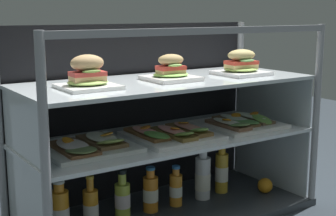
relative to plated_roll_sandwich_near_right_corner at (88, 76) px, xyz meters
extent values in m
cube|color=#30353A|center=(0.38, 0.03, -0.63)|extent=(1.29, 0.54, 0.03)
cylinder|color=gray|center=(-0.25, -0.22, -0.24)|extent=(0.03, 0.03, 0.83)
cylinder|color=gray|center=(1.01, -0.22, -0.24)|extent=(0.03, 0.03, 0.83)
cylinder|color=gray|center=(1.01, 0.29, -0.24)|extent=(0.03, 0.03, 0.83)
cube|color=gray|center=(0.38, -0.22, 0.16)|extent=(1.26, 0.03, 0.03)
cube|color=black|center=(0.38, 0.30, -0.22)|extent=(1.23, 0.01, 0.80)
cube|color=silver|center=(-0.23, 0.03, -0.46)|extent=(0.01, 0.48, 0.32)
cube|color=silver|center=(0.99, 0.03, -0.46)|extent=(0.01, 0.48, 0.32)
cube|color=silver|center=(0.38, 0.03, -0.29)|extent=(1.24, 0.50, 0.01)
cube|color=silver|center=(-0.23, 0.03, -0.17)|extent=(0.01, 0.48, 0.22)
cube|color=silver|center=(0.99, 0.03, -0.17)|extent=(0.01, 0.48, 0.22)
cube|color=silver|center=(0.38, 0.03, -0.05)|extent=(1.24, 0.50, 0.01)
cube|color=white|center=(0.00, 0.00, -0.04)|extent=(0.20, 0.20, 0.01)
ellipsoid|color=#A1C761|center=(0.00, 0.00, -0.02)|extent=(0.15, 0.13, 0.02)
cube|color=tan|center=(0.00, 0.00, -0.01)|extent=(0.13, 0.08, 0.02)
cube|color=#BB3C34|center=(0.00, 0.00, 0.01)|extent=(0.13, 0.09, 0.02)
ellipsoid|color=olive|center=(0.00, -0.03, 0.02)|extent=(0.07, 0.03, 0.01)
ellipsoid|color=tan|center=(0.00, 0.00, 0.05)|extent=(0.13, 0.09, 0.06)
cube|color=white|center=(0.37, 0.01, -0.04)|extent=(0.20, 0.20, 0.02)
ellipsoid|color=#8CCF57|center=(0.37, 0.01, -0.02)|extent=(0.15, 0.13, 0.01)
cube|color=tan|center=(0.37, 0.01, -0.01)|extent=(0.11, 0.08, 0.02)
cube|color=red|center=(0.37, 0.01, 0.01)|extent=(0.12, 0.08, 0.02)
ellipsoid|color=#8FC360|center=(0.37, -0.02, 0.02)|extent=(0.07, 0.03, 0.01)
ellipsoid|color=tan|center=(0.37, 0.01, 0.04)|extent=(0.12, 0.08, 0.05)
cube|color=white|center=(0.74, -0.01, -0.04)|extent=(0.20, 0.20, 0.02)
ellipsoid|color=#92B351|center=(0.74, -0.01, -0.02)|extent=(0.16, 0.14, 0.02)
cube|color=#DFC779|center=(0.74, -0.01, -0.01)|extent=(0.14, 0.10, 0.02)
cube|color=red|center=(0.74, -0.01, 0.01)|extent=(0.14, 0.10, 0.02)
ellipsoid|color=#5B8D49|center=(0.74, -0.05, 0.02)|extent=(0.08, 0.04, 0.02)
ellipsoid|color=tan|center=(0.74, -0.01, 0.04)|extent=(0.14, 0.10, 0.05)
cube|color=white|center=(0.00, 0.04, -0.28)|extent=(0.34, 0.33, 0.02)
cube|color=brown|center=(-0.07, 0.01, -0.26)|extent=(0.12, 0.25, 0.01)
ellipsoid|color=olive|center=(-0.07, -0.07, -0.25)|extent=(0.13, 0.14, 0.02)
ellipsoid|color=white|center=(-0.07, 0.01, -0.25)|extent=(0.10, 0.20, 0.02)
cylinder|color=orange|center=(-0.07, 0.03, -0.24)|extent=(0.06, 0.06, 0.02)
cube|color=brown|center=(0.07, 0.03, -0.26)|extent=(0.12, 0.23, 0.01)
ellipsoid|color=#9EBC58|center=(0.07, -0.04, -0.25)|extent=(0.11, 0.12, 0.05)
ellipsoid|color=silver|center=(0.07, 0.03, -0.25)|extent=(0.10, 0.19, 0.02)
cylinder|color=orange|center=(0.08, 0.02, -0.23)|extent=(0.07, 0.07, 0.02)
cube|color=white|center=(0.37, 0.00, -0.28)|extent=(0.34, 0.33, 0.02)
cube|color=brown|center=(0.27, 0.03, -0.26)|extent=(0.08, 0.25, 0.01)
ellipsoid|color=#56913C|center=(0.27, -0.04, -0.25)|extent=(0.10, 0.14, 0.02)
ellipsoid|color=#E69386|center=(0.27, 0.03, -0.25)|extent=(0.07, 0.20, 0.01)
cylinder|color=orange|center=(0.28, 0.06, -0.24)|extent=(0.06, 0.06, 0.02)
cube|color=brown|center=(0.36, -0.02, -0.26)|extent=(0.08, 0.25, 0.01)
ellipsoid|color=olive|center=(0.36, -0.10, -0.25)|extent=(0.08, 0.13, 0.05)
ellipsoid|color=pink|center=(0.36, -0.02, -0.25)|extent=(0.07, 0.20, 0.01)
cylinder|color=orange|center=(0.36, -0.04, -0.24)|extent=(0.05, 0.05, 0.02)
cube|color=brown|center=(0.46, 0.00, -0.26)|extent=(0.08, 0.25, 0.02)
ellipsoid|color=#8FC657|center=(0.46, -0.08, -0.25)|extent=(0.10, 0.14, 0.05)
ellipsoid|color=#DF957F|center=(0.46, 0.00, -0.25)|extent=(0.07, 0.20, 0.01)
cylinder|color=orange|center=(0.45, 0.03, -0.24)|extent=(0.06, 0.06, 0.02)
cube|color=white|center=(0.75, 0.00, -0.28)|extent=(0.34, 0.33, 0.02)
cube|color=brown|center=(0.66, -0.02, -0.26)|extent=(0.08, 0.24, 0.01)
ellipsoid|color=#66894C|center=(0.66, -0.09, -0.25)|extent=(0.08, 0.13, 0.04)
ellipsoid|color=silver|center=(0.66, -0.02, -0.25)|extent=(0.07, 0.19, 0.01)
cylinder|color=orange|center=(0.65, -0.02, -0.24)|extent=(0.05, 0.05, 0.02)
cube|color=brown|center=(0.74, 0.02, -0.26)|extent=(0.08, 0.25, 0.01)
ellipsoid|color=#569148|center=(0.74, -0.06, -0.25)|extent=(0.10, 0.14, 0.02)
ellipsoid|color=silver|center=(0.74, 0.02, -0.25)|extent=(0.07, 0.20, 0.02)
cylinder|color=orange|center=(0.75, 0.02, -0.24)|extent=(0.06, 0.06, 0.01)
cube|color=brown|center=(0.83, 0.02, -0.26)|extent=(0.08, 0.25, 0.01)
ellipsoid|color=#7BB54B|center=(0.83, -0.06, -0.25)|extent=(0.09, 0.13, 0.04)
ellipsoid|color=silver|center=(0.83, 0.02, -0.25)|extent=(0.07, 0.20, 0.02)
cylinder|color=orange|center=(0.84, 0.01, -0.24)|extent=(0.05, 0.06, 0.02)
cylinder|color=orange|center=(-0.11, 0.05, -0.53)|extent=(0.07, 0.07, 0.18)
cylinder|color=orange|center=(-0.11, 0.05, -0.42)|extent=(0.04, 0.04, 0.03)
cylinder|color=silver|center=(-0.11, 0.05, -0.40)|extent=(0.04, 0.04, 0.01)
cylinder|color=orange|center=(0.03, 0.07, -0.54)|extent=(0.06, 0.06, 0.15)
cylinder|color=white|center=(0.03, 0.07, -0.55)|extent=(0.06, 0.06, 0.05)
cylinder|color=orange|center=(0.03, 0.07, -0.44)|extent=(0.03, 0.03, 0.05)
cylinder|color=gold|center=(0.03, 0.07, -0.41)|extent=(0.03, 0.03, 0.01)
cylinder|color=#BED043|center=(0.17, 0.07, -0.54)|extent=(0.06, 0.06, 0.15)
cylinder|color=silver|center=(0.17, 0.07, -0.54)|extent=(0.07, 0.07, 0.06)
cylinder|color=#BCD048|center=(0.17, 0.07, -0.45)|extent=(0.03, 0.03, 0.05)
cylinder|color=black|center=(0.17, 0.07, -0.42)|extent=(0.04, 0.04, 0.02)
cylinder|color=orange|center=(0.31, 0.07, -0.54)|extent=(0.06, 0.06, 0.15)
cylinder|color=#F3E9CD|center=(0.31, 0.07, -0.54)|extent=(0.07, 0.07, 0.05)
cylinder|color=orange|center=(0.31, 0.07, -0.45)|extent=(0.04, 0.04, 0.03)
cylinder|color=teal|center=(0.31, 0.07, -0.42)|extent=(0.04, 0.04, 0.01)
cylinder|color=orange|center=(0.44, 0.06, -0.55)|extent=(0.06, 0.06, 0.14)
cylinder|color=white|center=(0.44, 0.06, -0.55)|extent=(0.06, 0.06, 0.05)
cylinder|color=orange|center=(0.44, 0.06, -0.46)|extent=(0.03, 0.03, 0.03)
cylinder|color=#296FB9|center=(0.44, 0.06, -0.44)|extent=(0.03, 0.03, 0.01)
cylinder|color=white|center=(0.59, 0.06, -0.52)|extent=(0.07, 0.07, 0.19)
cylinder|color=#EEE7CD|center=(0.59, 0.06, -0.54)|extent=(0.07, 0.07, 0.08)
cylinder|color=silver|center=(0.59, 0.06, -0.40)|extent=(0.04, 0.04, 0.05)
cylinder|color=black|center=(0.59, 0.06, -0.37)|extent=(0.04, 0.04, 0.01)
cylinder|color=gold|center=(0.71, 0.08, -0.52)|extent=(0.06, 0.06, 0.19)
cylinder|color=white|center=(0.71, 0.08, -0.53)|extent=(0.06, 0.06, 0.07)
cylinder|color=gold|center=(0.71, 0.08, -0.41)|extent=(0.03, 0.03, 0.04)
cylinder|color=#3469B8|center=(0.71, 0.08, -0.38)|extent=(0.04, 0.04, 0.01)
sphere|color=orange|center=(0.88, -0.05, -0.58)|extent=(0.07, 0.07, 0.07)
camera|label=1|loc=(-0.75, -1.65, 0.23)|focal=52.73mm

